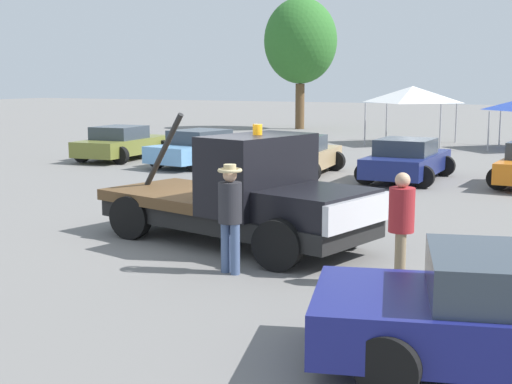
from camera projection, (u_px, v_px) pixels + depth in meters
The scene contains 11 objects.
ground_plane at pixel (233, 243), 14.04m from camera, with size 160.00×160.00×0.00m, color slate.
tow_truck at pixel (247, 198), 13.67m from camera, with size 6.07×3.38×2.51m.
person_near_truck at pixel (401, 221), 10.94m from camera, with size 0.40×0.40×1.79m.
person_at_hood at pixel (230, 210), 11.68m from camera, with size 0.40×0.40×1.82m.
parked_car_olive at pixel (122, 143), 28.45m from camera, with size 2.67×4.69×1.34m.
parked_car_skyblue at pixel (203, 148), 26.40m from camera, with size 2.87×4.86×1.34m.
parked_car_tan at pixel (298, 156), 23.78m from camera, with size 2.71×4.66×1.34m.
parked_car_navy at pixel (407, 160), 22.55m from camera, with size 2.43×4.41×1.34m.
canopy_tent_white at pixel (413, 94), 34.82m from camera, with size 3.67×3.67×2.84m.
tree_left at pixel (300, 41), 44.91m from camera, with size 4.61×4.61×8.23m.
traffic_cone at pixel (190, 197), 17.92m from camera, with size 0.40×0.40×0.55m.
Camera 1 is at (6.57, -12.05, 3.20)m, focal length 50.00 mm.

